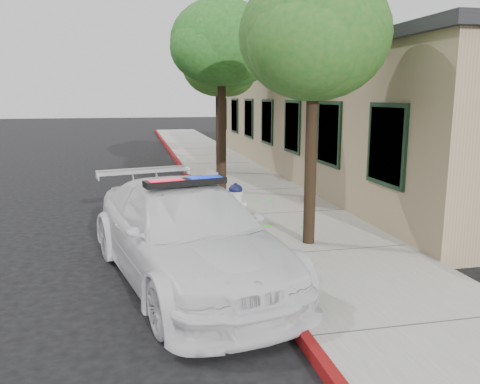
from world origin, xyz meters
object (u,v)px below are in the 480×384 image
object	(u,v)px
fire_hydrant	(236,202)
street_tree_mid	(221,47)
police_car	(187,234)
clapboard_building	(365,117)
street_tree_far	(219,68)
street_tree_near	(315,42)

from	to	relation	value
fire_hydrant	street_tree_mid	world-z (taller)	street_tree_mid
police_car	street_tree_mid	bearing A→B (deg)	61.28
police_car	fire_hydrant	size ratio (longest dim) A/B	6.55
clapboard_building	fire_hydrant	world-z (taller)	clapboard_building
street_tree_far	police_car	bearing A→B (deg)	-103.04
clapboard_building	street_tree_near	size ratio (longest dim) A/B	4.19
police_car	street_tree_far	world-z (taller)	street_tree_far
street_tree_near	street_tree_mid	xyz separation A→B (m)	(-0.69, 5.47, 0.39)
fire_hydrant	street_tree_near	size ratio (longest dim) A/B	0.18
street_tree_near	fire_hydrant	bearing A→B (deg)	119.34
street_tree_near	street_tree_far	world-z (taller)	street_tree_near
police_car	street_tree_near	bearing A→B (deg)	10.02
clapboard_building	street_tree_near	xyz separation A→B (m)	(-5.29, -8.46, 1.74)
clapboard_building	street_tree_far	xyz separation A→B (m)	(-5.40, 0.63, 1.75)
police_car	street_tree_far	distance (m)	10.88
street_tree_far	fire_hydrant	bearing A→B (deg)	-97.42
fire_hydrant	clapboard_building	bearing A→B (deg)	43.07
police_car	street_tree_far	bearing A→B (deg)	63.40
police_car	street_tree_near	xyz separation A→B (m)	(2.47, 1.08, 3.09)
street_tree_mid	police_car	bearing A→B (deg)	-105.15
clapboard_building	police_car	distance (m)	12.37
street_tree_far	street_tree_near	bearing A→B (deg)	-89.30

